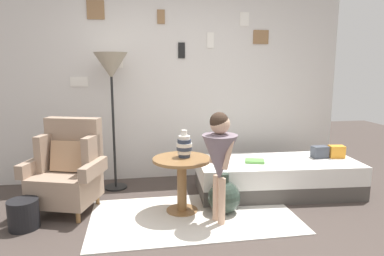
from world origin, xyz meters
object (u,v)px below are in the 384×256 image
Objects in this scene: person_child at (220,154)px; side_table at (182,173)px; demijohn_near at (224,197)px; floor_lamp at (111,71)px; book_on_daybed at (255,161)px; magazine_basket at (24,214)px; armchair at (68,170)px; vase_striped at (184,146)px; daybed at (277,176)px.

side_table is at bearing 134.90° from person_child.
floor_lamp is at bearing 140.18° from demijohn_near.
magazine_basket is at bearing -169.29° from book_on_daybed.
book_on_daybed is at bearing 10.71° from magazine_basket.
armchair is 0.88× the size of person_child.
person_child reaches higher than armchair.
vase_striped is (1.21, -0.23, 0.26)m from armchair.
armchair is 1.26m from floor_lamp.
magazine_basket is at bearing -174.12° from vase_striped.
magazine_basket is at bearing -175.27° from side_table.
demijohn_near is (0.11, 0.21, -0.52)m from person_child.
demijohn_near is (1.15, -0.96, -1.28)m from floor_lamp.
armchair is at bearing -177.69° from daybed.
floor_lamp reaches higher than demijohn_near.
armchair is at bearing 169.15° from vase_striped.
daybed is at bearing 2.31° from armchair.
side_table reaches higher than magazine_basket.
magazine_basket is at bearing -169.89° from daybed.
vase_striped is at bearing 160.17° from demijohn_near.
daybed is 1.16× the size of floor_lamp.
book_on_daybed is at bearing 1.91° from armchair.
daybed is 1.33m from vase_striped.
person_child is at bearing -45.10° from side_table.
side_table is at bearing -163.41° from daybed.
side_table is 2.10× the size of vase_striped.
side_table is 0.51m from demijohn_near.
person_child is at bearing -142.67° from daybed.
person_child is 0.58m from demijohn_near.
book_on_daybed is (0.88, 0.30, -0.29)m from vase_striped.
magazine_basket is (-2.44, -0.46, -0.28)m from book_on_daybed.
floor_lamp is at bearing 131.62° from person_child.
demijohn_near is at bearing -39.82° from floor_lamp.
daybed is at bearing 15.50° from vase_striped.
armchair is 2.27× the size of demijohn_near.
armchair is at bearing 167.23° from side_table.
book_on_daybed is 2.50m from magazine_basket.
demijohn_near is (0.40, -0.14, -0.53)m from vase_striped.
armchair is 4.41× the size of book_on_daybed.
floor_lamp reaches higher than side_table.
demijohn_near is (-0.79, -0.47, -0.02)m from daybed.
armchair is 1.67m from demijohn_near.
armchair is 0.50× the size of daybed.
demijohn_near is (0.43, -0.11, -0.24)m from side_table.
magazine_basket is (-2.74, -0.49, -0.06)m from daybed.
daybed is at bearing 30.88° from demijohn_near.
vase_striped reaches higher than demijohn_near.
vase_striped is 0.26× the size of person_child.
vase_striped is at bearing 5.88° from magazine_basket.
vase_striped is 0.17× the size of floor_lamp.
person_child is 3.92× the size of magazine_basket.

